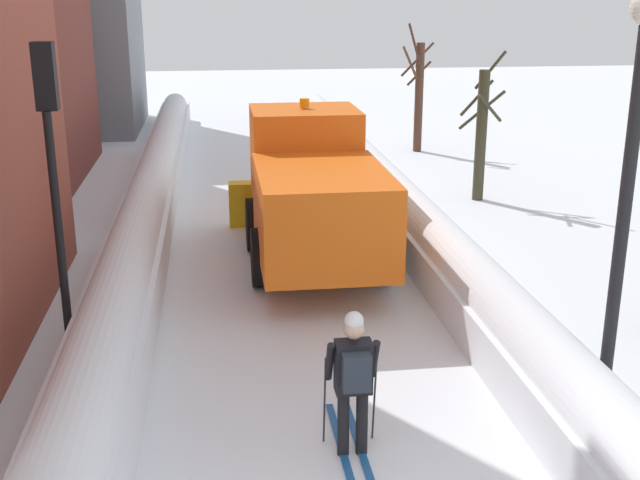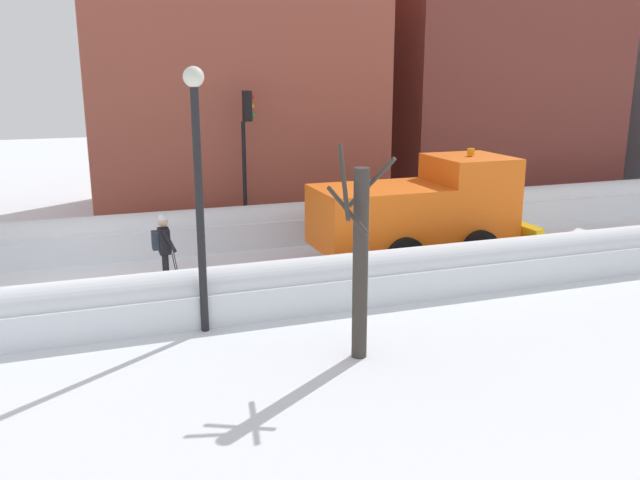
# 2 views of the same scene
# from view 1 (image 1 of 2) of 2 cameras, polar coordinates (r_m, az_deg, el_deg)

# --- Properties ---
(ground_plane) EXTENTS (80.00, 80.00, 0.00)m
(ground_plane) POSITION_cam_1_polar(r_m,az_deg,el_deg) (17.00, -2.88, -0.51)
(ground_plane) COLOR white
(snowbank_left) EXTENTS (1.10, 36.00, 1.23)m
(snowbank_left) POSITION_cam_1_polar(r_m,az_deg,el_deg) (16.86, -12.63, 0.97)
(snowbank_left) COLOR white
(snowbank_left) RESTS_ON ground
(snowbank_right) EXTENTS (1.10, 36.00, 1.15)m
(snowbank_right) POSITION_cam_1_polar(r_m,az_deg,el_deg) (17.29, 6.57, 1.53)
(snowbank_right) COLOR white
(snowbank_right) RESTS_ON ground
(building_concrete_far) EXTENTS (8.38, 6.59, 8.68)m
(building_concrete_far) POSITION_cam_1_polar(r_m,az_deg,el_deg) (33.29, -20.45, 14.84)
(building_concrete_far) COLOR gray
(building_concrete_far) RESTS_ON ground
(plow_truck) EXTENTS (3.20, 5.98, 3.12)m
(plow_truck) POSITION_cam_1_polar(r_m,az_deg,el_deg) (15.56, -0.51, 3.47)
(plow_truck) COLOR orange
(plow_truck) RESTS_ON ground
(skier) EXTENTS (0.62, 1.80, 1.81)m
(skier) POSITION_cam_1_polar(r_m,az_deg,el_deg) (9.24, 2.40, -9.78)
(skier) COLOR black
(skier) RESTS_ON ground
(traffic_light_pole) EXTENTS (0.28, 0.42, 4.59)m
(traffic_light_pole) POSITION_cam_1_polar(r_m,az_deg,el_deg) (11.50, -18.65, 6.40)
(traffic_light_pole) COLOR black
(traffic_light_pole) RESTS_ON ground
(street_lamp) EXTENTS (0.40, 0.40, 5.25)m
(street_lamp) POSITION_cam_1_polar(r_m,az_deg,el_deg) (9.90, 21.30, 5.14)
(street_lamp) COLOR black
(street_lamp) RESTS_ON ground
(bare_tree_mid) EXTENTS (1.20, 1.04, 3.83)m
(bare_tree_mid) POSITION_cam_1_polar(r_m,az_deg,el_deg) (20.95, 11.47, 7.59)
(bare_tree_mid) COLOR #3B3926
(bare_tree_mid) RESTS_ON ground
(bare_tree_far) EXTENTS (1.13, 1.12, 4.22)m
(bare_tree_far) POSITION_cam_1_polar(r_m,az_deg,el_deg) (27.24, 7.06, 10.35)
(bare_tree_far) COLOR #4E3224
(bare_tree_far) RESTS_ON ground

